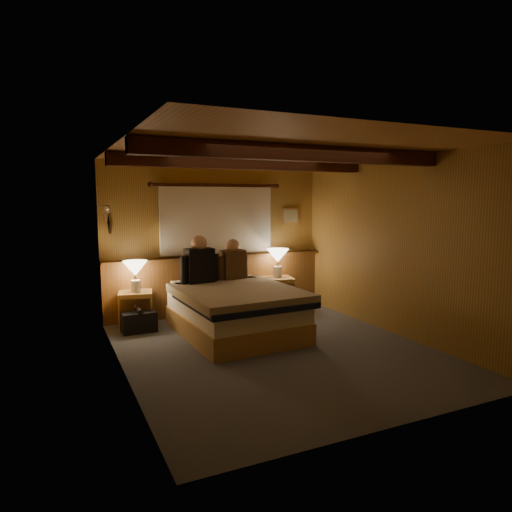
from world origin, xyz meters
TOP-DOWN VIEW (x-y plane):
  - floor at (0.00, 0.00)m, footprint 4.20×4.20m
  - ceiling at (0.00, 0.00)m, footprint 4.20×4.20m
  - wall_back at (0.00, 2.10)m, footprint 3.60×0.00m
  - wall_left at (-1.80, 0.00)m, footprint 0.00×4.20m
  - wall_right at (1.80, 0.00)m, footprint 0.00×4.20m
  - wall_front at (0.00, -2.10)m, footprint 3.60×0.00m
  - wainscot at (0.00, 2.04)m, footprint 3.60×0.23m
  - curtain_window at (0.00, 2.03)m, footprint 2.18×0.09m
  - ceiling_beams at (0.00, 0.15)m, footprint 3.60×1.65m
  - coat_rail at (-1.72, 1.58)m, footprint 0.05×0.55m
  - framed_print at (1.35, 2.08)m, footprint 0.30×0.04m
  - bed at (-0.20, 0.80)m, footprint 1.56×1.96m
  - nightstand_left at (-1.36, 1.76)m, footprint 0.54×0.51m
  - nightstand_right at (0.92, 1.75)m, footprint 0.59×0.55m
  - lamp_left at (-1.36, 1.73)m, footprint 0.35×0.35m
  - lamp_right at (0.94, 1.76)m, footprint 0.36×0.36m
  - person_left at (-0.52, 1.38)m, footprint 0.58×0.27m
  - person_right at (0.04, 1.48)m, footprint 0.51×0.25m
  - duffel_bag at (-1.37, 1.49)m, footprint 0.48×0.30m

SIDE VIEW (x-z plane):
  - floor at x=0.00m, z-range 0.00..0.00m
  - duffel_bag at x=-1.37m, z-range -0.02..0.32m
  - nightstand_left at x=-1.36m, z-range 0.00..0.51m
  - nightstand_right at x=0.92m, z-range 0.00..0.56m
  - bed at x=-0.20m, z-range 0.01..0.66m
  - wainscot at x=0.00m, z-range 0.02..0.96m
  - lamp_left at x=-1.36m, z-range 0.60..1.06m
  - lamp_right at x=0.94m, z-range 0.65..1.12m
  - person_right at x=0.04m, z-range 0.58..1.20m
  - person_left at x=-0.52m, z-range 0.58..1.28m
  - wall_left at x=-1.80m, z-range -0.90..3.30m
  - wall_right at x=1.80m, z-range -0.90..3.30m
  - wall_back at x=0.00m, z-range -0.60..3.00m
  - wall_front at x=0.00m, z-range -0.60..3.00m
  - curtain_window at x=0.00m, z-range 0.96..2.08m
  - framed_print at x=1.35m, z-range 1.43..1.68m
  - coat_rail at x=-1.72m, z-range 1.55..1.79m
  - ceiling_beams at x=0.00m, z-range 2.23..2.39m
  - ceiling at x=0.00m, z-range 2.40..2.40m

